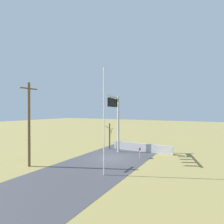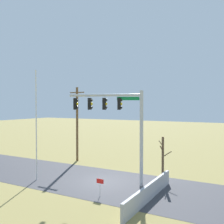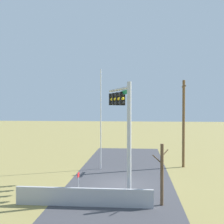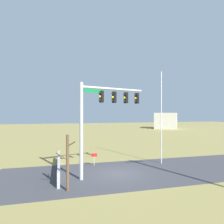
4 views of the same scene
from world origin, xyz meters
The scene contains 9 objects.
ground_plane centered at (0.00, 0.00, 0.00)m, with size 160.00×160.00×0.00m, color olive.
road_surface centered at (-4.00, 0.00, 0.01)m, with size 28.00×8.00×0.01m, color #3D3D42.
sidewalk_corner centered at (4.21, 0.78, 0.00)m, with size 6.00×6.00×0.01m, color #B7B5AD.
retaining_fence centered at (4.90, -1.87, 0.55)m, with size 0.20×8.28×1.10m, color #A8A8AD.
signal_mast centered at (1.47, 0.24, 5.38)m, with size 5.85×2.01×7.53m.
flagpole centered at (-5.18, -2.12, 4.68)m, with size 0.10×0.10×9.36m, color silver.
utility_pole centered at (-6.72, 5.74, 4.36)m, with size 1.90×0.26×8.40m.
bare_tree centered at (4.32, 2.79, 1.92)m, with size 1.27×1.02×3.71m.
open_sign centered at (1.61, -2.86, 0.91)m, with size 0.56×0.04×1.22m.
Camera 3 is at (22.03, 1.34, 6.11)m, focal length 47.12 mm.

